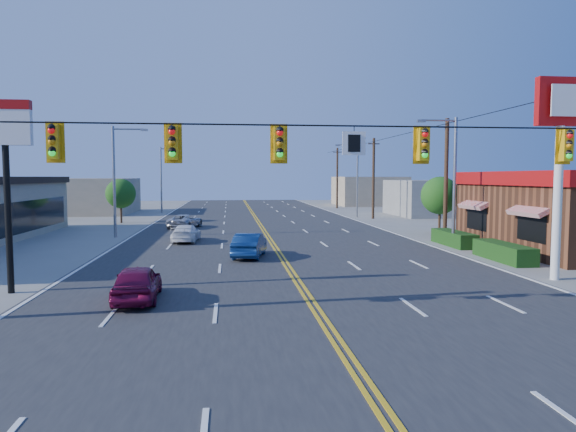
{
  "coord_description": "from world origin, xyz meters",
  "views": [
    {
      "loc": [
        -2.79,
        -16.17,
        4.38
      ],
      "look_at": [
        0.48,
        12.15,
        2.2
      ],
      "focal_mm": 32.0,
      "sensor_mm": 36.0,
      "label": 1
    }
  ],
  "objects": [
    {
      "name": "bld_west_far",
      "position": [
        -20.0,
        48.0,
        2.1
      ],
      "size": [
        11.0,
        12.0,
        4.2
      ],
      "primitive_type": "cube",
      "color": "tan",
      "rests_on": "ground"
    },
    {
      "name": "utility_pole_far",
      "position": [
        12.2,
        54.0,
        4.2
      ],
      "size": [
        0.28,
        0.28,
        8.4
      ],
      "primitive_type": "cylinder",
      "color": "#47301E",
      "rests_on": "ground"
    },
    {
      "name": "tree_kfc_rear",
      "position": [
        13.5,
        22.0,
        2.93
      ],
      "size": [
        2.94,
        2.94,
        4.41
      ],
      "color": "#47301E",
      "rests_on": "ground"
    },
    {
      "name": "streetlight_sw",
      "position": [
        -10.79,
        22.0,
        4.51
      ],
      "size": [
        2.55,
        0.25,
        8.0
      ],
      "color": "gray",
      "rests_on": "ground"
    },
    {
      "name": "car_white",
      "position": [
        -5.66,
        18.41,
        0.57
      ],
      "size": [
        1.87,
        4.05,
        1.15
      ],
      "primitive_type": "imported",
      "rotation": [
        0.0,
        0.0,
        3.07
      ],
      "color": "white",
      "rests_on": "ground"
    },
    {
      "name": "bld_east_far",
      "position": [
        19.0,
        62.0,
        2.2
      ],
      "size": [
        10.0,
        10.0,
        4.4
      ],
      "primitive_type": "cube",
      "color": "tan",
      "rests_on": "ground"
    },
    {
      "name": "ground",
      "position": [
        0.0,
        0.0,
        0.0
      ],
      "size": [
        160.0,
        160.0,
        0.0
      ],
      "primitive_type": "plane",
      "color": "gray",
      "rests_on": "ground"
    },
    {
      "name": "utility_pole_near",
      "position": [
        12.2,
        18.0,
        4.2
      ],
      "size": [
        0.28,
        0.28,
        8.4
      ],
      "primitive_type": "cylinder",
      "color": "#47301E",
      "rests_on": "ground"
    },
    {
      "name": "car_magenta",
      "position": [
        -6.01,
        2.0,
        0.63
      ],
      "size": [
        1.66,
        3.77,
        1.26
      ],
      "primitive_type": "imported",
      "rotation": [
        0.0,
        0.0,
        3.19
      ],
      "color": "maroon",
      "rests_on": "ground"
    },
    {
      "name": "pizza_hut_sign",
      "position": [
        -11.0,
        4.0,
        5.18
      ],
      "size": [
        1.9,
        0.3,
        6.85
      ],
      "color": "black",
      "rests_on": "ground"
    },
    {
      "name": "car_silver",
      "position": [
        -6.5,
        27.94,
        0.57
      ],
      "size": [
        3.1,
        4.52,
        1.15
      ],
      "primitive_type": "imported",
      "rotation": [
        0.0,
        0.0,
        2.82
      ],
      "color": "#B6B7BC",
      "rests_on": "ground"
    },
    {
      "name": "road",
      "position": [
        0.0,
        20.0,
        0.03
      ],
      "size": [
        20.0,
        120.0,
        0.06
      ],
      "primitive_type": "cube",
      "color": "#2D2D30",
      "rests_on": "ground"
    },
    {
      "name": "kfc_pylon",
      "position": [
        11.0,
        4.0,
        6.04
      ],
      "size": [
        2.2,
        0.36,
        8.5
      ],
      "color": "white",
      "rests_on": "ground"
    },
    {
      "name": "streetlight_se",
      "position": [
        10.79,
        14.0,
        4.51
      ],
      "size": [
        2.55,
        0.25,
        8.0
      ],
      "color": "gray",
      "rests_on": "ground"
    },
    {
      "name": "streetlight_nw",
      "position": [
        -10.79,
        48.0,
        4.51
      ],
      "size": [
        2.55,
        0.25,
        8.0
      ],
      "color": "gray",
      "rests_on": "ground"
    },
    {
      "name": "bld_east_mid",
      "position": [
        22.0,
        40.0,
        2.0
      ],
      "size": [
        12.0,
        10.0,
        4.0
      ],
      "primitive_type": "cube",
      "color": "gray",
      "rests_on": "ground"
    },
    {
      "name": "car_blue",
      "position": [
        -1.71,
        11.36,
        0.65
      ],
      "size": [
        2.15,
        4.14,
        1.3
      ],
      "primitive_type": "imported",
      "rotation": [
        0.0,
        0.0,
        2.94
      ],
      "color": "navy",
      "rests_on": "ground"
    },
    {
      "name": "tree_west",
      "position": [
        -13.0,
        34.0,
        2.79
      ],
      "size": [
        2.8,
        2.8,
        4.2
      ],
      "color": "#47301E",
      "rests_on": "ground"
    },
    {
      "name": "signal_span",
      "position": [
        -0.12,
        0.0,
        4.89
      ],
      "size": [
        24.32,
        0.34,
        9.0
      ],
      "color": "#47301E",
      "rests_on": "ground"
    },
    {
      "name": "streetlight_ne",
      "position": [
        10.79,
        38.0,
        4.51
      ],
      "size": [
        2.55,
        0.25,
        8.0
      ],
      "color": "gray",
      "rests_on": "ground"
    },
    {
      "name": "utility_pole_mid",
      "position": [
        12.2,
        36.0,
        4.2
      ],
      "size": [
        0.28,
        0.28,
        8.4
      ],
      "primitive_type": "cylinder",
      "color": "#47301E",
      "rests_on": "ground"
    }
  ]
}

